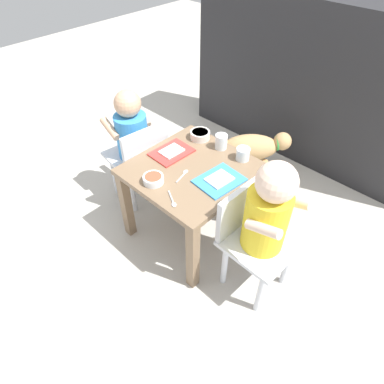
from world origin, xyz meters
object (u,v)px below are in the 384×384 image
(seated_child_right, at_px, (265,216))
(water_cup_right, at_px, (221,142))
(dog, at_px, (254,147))
(spoon_by_right_tray, at_px, (183,175))
(seated_child_left, at_px, (133,136))
(food_tray_right, at_px, (219,180))
(veggie_bowl_near, at_px, (200,135))
(dining_table, at_px, (192,181))
(water_cup_left, at_px, (243,154))
(spoon_by_left_tray, at_px, (172,200))
(veggie_bowl_far, at_px, (153,179))
(food_tray_left, at_px, (172,152))

(seated_child_right, height_order, water_cup_right, seated_child_right)
(dog, bearing_deg, spoon_by_right_tray, -84.10)
(seated_child_left, bearing_deg, food_tray_right, 2.25)
(veggie_bowl_near, bearing_deg, dining_table, -56.00)
(food_tray_right, distance_m, water_cup_right, 0.25)
(water_cup_left, bearing_deg, food_tray_right, -83.01)
(seated_child_right, xyz_separation_m, spoon_by_left_tray, (-0.33, -0.18, -0.01))
(veggie_bowl_far, bearing_deg, seated_child_right, 17.93)
(dining_table, relative_size, seated_child_right, 0.75)
(food_tray_right, bearing_deg, seated_child_left, -177.75)
(dining_table, height_order, water_cup_left, water_cup_left)
(food_tray_left, relative_size, water_cup_right, 2.70)
(water_cup_left, distance_m, veggie_bowl_near, 0.27)
(seated_child_left, distance_m, seated_child_right, 0.85)
(veggie_bowl_far, bearing_deg, dining_table, 74.26)
(spoon_by_right_tray, bearing_deg, dog, 95.90)
(dog, relative_size, water_cup_right, 5.03)
(dining_table, relative_size, seated_child_left, 0.81)
(water_cup_left, relative_size, veggie_bowl_near, 0.64)
(dog, xyz_separation_m, spoon_by_right_tray, (0.07, -0.69, 0.24))
(dining_table, distance_m, seated_child_left, 0.43)
(seated_child_right, bearing_deg, dining_table, 175.33)
(veggie_bowl_far, bearing_deg, spoon_by_right_tray, 63.27)
(food_tray_left, height_order, food_tray_right, same)
(seated_child_left, height_order, spoon_by_left_tray, seated_child_left)
(seated_child_right, height_order, veggie_bowl_near, seated_child_right)
(seated_child_left, height_order, spoon_by_right_tray, seated_child_left)
(seated_child_right, bearing_deg, food_tray_right, 169.54)
(seated_child_left, relative_size, spoon_by_right_tray, 6.70)
(food_tray_right, relative_size, veggie_bowl_near, 2.11)
(water_cup_right, bearing_deg, seated_child_left, -152.08)
(water_cup_right, bearing_deg, water_cup_left, 0.15)
(seated_child_left, relative_size, veggie_bowl_far, 7.29)
(veggie_bowl_near, distance_m, spoon_by_right_tray, 0.31)
(food_tray_left, height_order, spoon_by_right_tray, food_tray_left)
(dog, xyz_separation_m, food_tray_right, (0.21, -0.61, 0.24))
(dog, height_order, veggie_bowl_far, veggie_bowl_far)
(water_cup_left, height_order, spoon_by_left_tray, water_cup_left)
(water_cup_right, bearing_deg, dining_table, -88.41)
(veggie_bowl_near, relative_size, spoon_by_left_tray, 1.09)
(veggie_bowl_far, bearing_deg, veggie_bowl_near, 102.22)
(dog, bearing_deg, water_cup_right, -82.15)
(veggie_bowl_far, bearing_deg, spoon_by_left_tray, -9.96)
(food_tray_left, relative_size, spoon_by_left_tray, 2.14)
(spoon_by_right_tray, bearing_deg, food_tray_left, 153.01)
(dining_table, height_order, food_tray_left, food_tray_left)
(seated_child_left, xyz_separation_m, veggie_bowl_far, (0.37, -0.18, 0.03))
(seated_child_right, distance_m, water_cup_right, 0.50)
(seated_child_right, distance_m, spoon_by_right_tray, 0.42)
(food_tray_right, bearing_deg, water_cup_right, 128.51)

